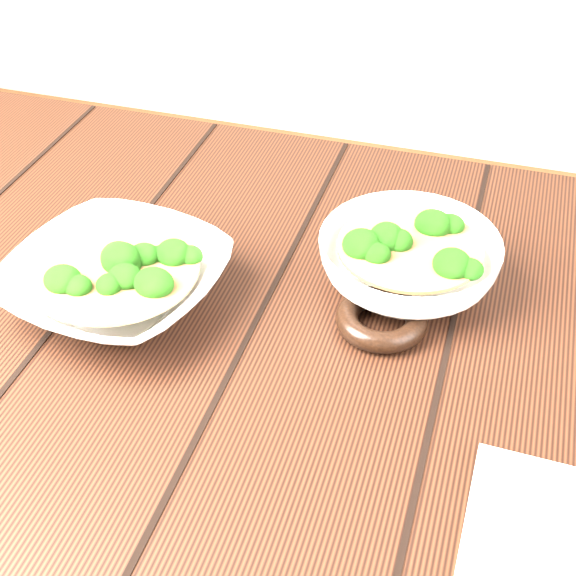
% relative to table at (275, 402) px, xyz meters
% --- Properties ---
extents(table, '(1.20, 0.80, 0.75)m').
position_rel_table_xyz_m(table, '(0.00, 0.00, 0.00)').
color(table, black).
rests_on(table, ground).
extents(soup_bowl_front, '(0.26, 0.26, 0.07)m').
position_rel_table_xyz_m(soup_bowl_front, '(-0.17, -0.01, 0.15)').
color(soup_bowl_front, white).
rests_on(soup_bowl_front, table).
extents(soup_bowl_back, '(0.21, 0.21, 0.07)m').
position_rel_table_xyz_m(soup_bowl_back, '(0.12, 0.11, 0.15)').
color(soup_bowl_back, white).
rests_on(soup_bowl_back, table).
extents(trivet, '(0.11, 0.11, 0.02)m').
position_rel_table_xyz_m(trivet, '(0.11, 0.03, 0.13)').
color(trivet, black).
rests_on(trivet, table).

